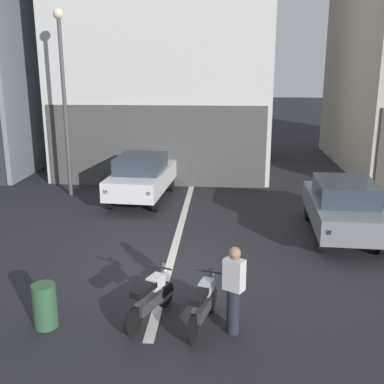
{
  "coord_description": "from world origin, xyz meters",
  "views": [
    {
      "loc": [
        1.28,
        -10.14,
        4.75
      ],
      "look_at": [
        0.43,
        2.0,
        1.4
      ],
      "focal_mm": 43.76,
      "sensor_mm": 36.0,
      "label": 1
    }
  ],
  "objects": [
    {
      "name": "trash_bin",
      "position": [
        -1.98,
        -2.58,
        0.42
      ],
      "size": [
        0.44,
        0.44,
        0.85
      ],
      "primitive_type": "cylinder",
      "color": "#2D5938",
      "rests_on": "ground"
    },
    {
      "name": "street_lamp",
      "position": [
        -4.43,
        6.39,
        4.01
      ],
      "size": [
        0.36,
        0.36,
        6.56
      ],
      "color": "#47474C",
      "rests_on": "ground"
    },
    {
      "name": "motorcycle_white_row_leftmost",
      "position": [
        -0.07,
        -2.19,
        0.46
      ],
      "size": [
        0.76,
        1.56,
        0.98
      ],
      "color": "black",
      "rests_on": "ground"
    },
    {
      "name": "motorcycle_silver_row_left_mid",
      "position": [
        0.94,
        -2.34,
        0.46
      ],
      "size": [
        0.61,
        1.63,
        0.98
      ],
      "color": "black",
      "rests_on": "ground"
    },
    {
      "name": "car_white_crossing_near",
      "position": [
        -1.64,
        5.94,
        0.89
      ],
      "size": [
        2.07,
        4.22,
        1.64
      ],
      "color": "black",
      "rests_on": "ground"
    },
    {
      "name": "person_by_motorcycles",
      "position": [
        1.49,
        -2.54,
        0.86
      ],
      "size": [
        0.42,
        0.38,
        1.67
      ],
      "color": "#23232D",
      "rests_on": "ground"
    },
    {
      "name": "car_grey_parked_kerbside",
      "position": [
        4.65,
        2.68,
        0.89
      ],
      "size": [
        1.98,
        4.19,
        1.64
      ],
      "color": "black",
      "rests_on": "ground"
    },
    {
      "name": "ground_plane",
      "position": [
        0.0,
        0.0,
        0.0
      ],
      "size": [
        120.0,
        120.0,
        0.0
      ],
      "primitive_type": "plane",
      "color": "#232328"
    },
    {
      "name": "lane_centre_line",
      "position": [
        0.0,
        6.0,
        0.0
      ],
      "size": [
        0.2,
        18.0,
        0.01
      ],
      "primitive_type": "cube",
      "color": "silver",
      "rests_on": "ground"
    }
  ]
}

